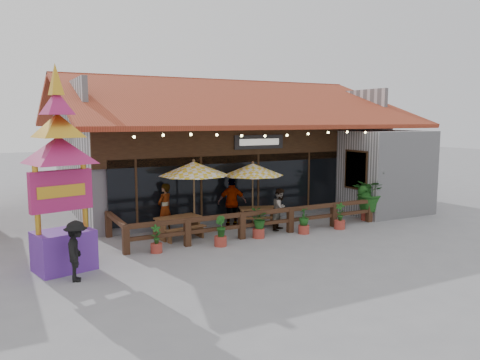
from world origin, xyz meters
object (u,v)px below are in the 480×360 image
picnic_table_right (258,213)px  tropical_plant (369,193)px  umbrella_right (253,170)px  picnic_table_left (178,223)px  pedestrian (76,251)px  umbrella_left (194,169)px  thai_sign_tower (59,155)px

picnic_table_right → tropical_plant: tropical_plant is taller
umbrella_right → picnic_table_left: bearing=-174.7°
umbrella_right → pedestrian: umbrella_right is taller
umbrella_right → picnic_table_left: size_ratio=1.75×
picnic_table_left → picnic_table_right: (3.41, 0.29, -0.02)m
umbrella_left → thai_sign_tower: (-4.71, -2.18, 0.80)m
picnic_table_left → tropical_plant: (7.86, -0.95, 0.64)m
umbrella_left → umbrella_right: bearing=1.0°
umbrella_right → thai_sign_tower: size_ratio=0.51×
umbrella_left → picnic_table_left: umbrella_left is taller
thai_sign_tower → tropical_plant: size_ratio=3.00×
umbrella_right → thai_sign_tower: 7.54m
umbrella_right → tropical_plant: 4.99m
picnic_table_right → pedestrian: 7.95m
picnic_table_left → picnic_table_right: size_ratio=0.94×
picnic_table_right → thai_sign_tower: thai_sign_tower is taller
picnic_table_right → pedestrian: bearing=-155.6°
picnic_table_right → pedestrian: pedestrian is taller
umbrella_right → thai_sign_tower: (-7.14, -2.22, 0.95)m
umbrella_left → pedestrian: size_ratio=1.94×
umbrella_right → tropical_plant: umbrella_right is taller
picnic_table_right → tropical_plant: size_ratio=0.92×
pedestrian → picnic_table_right: bearing=-53.7°
thai_sign_tower → pedestrian: 2.60m
umbrella_left → pedestrian: bearing=-144.5°
picnic_table_right → pedestrian: (-7.24, -3.28, 0.30)m
picnic_table_left → thai_sign_tower: 5.17m
umbrella_left → picnic_table_left: (-0.72, -0.25, -1.85)m
pedestrian → umbrella_right: bearing=-52.9°
picnic_table_left → pedestrian: pedestrian is taller
umbrella_left → picnic_table_right: size_ratio=1.65×
umbrella_right → pedestrian: size_ratio=1.93×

